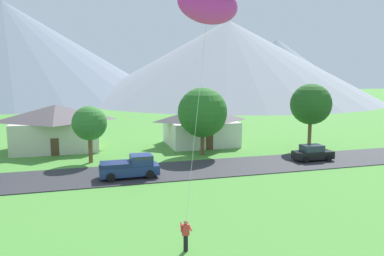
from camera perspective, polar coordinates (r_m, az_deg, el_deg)
road_strip at (r=36.10m, az=-2.75°, el=-6.54°), size 160.00×7.11×0.08m
mountain_far_west_ridge at (r=137.13m, az=5.52°, el=10.21°), size 104.90×104.90×28.43m
mountain_east_ridge at (r=191.15m, az=12.63°, el=9.20°), size 75.17×75.17×26.70m
mountain_far_east_ridge at (r=158.32m, az=-26.67°, el=10.54°), size 122.91×122.91×36.30m
house_leftmost at (r=48.76m, az=-20.04°, el=0.23°), size 10.60×8.04×5.57m
house_left_center at (r=49.18m, az=1.32°, el=0.40°), size 9.29×8.00×4.94m
tree_near_left at (r=42.35m, az=1.62°, el=2.40°), size 5.66×5.66×7.78m
tree_left_of_center at (r=40.23m, az=-15.41°, el=0.68°), size 3.61×3.61×6.00m
tree_right_of_center at (r=47.64m, az=17.72°, el=3.47°), size 4.97×4.97×8.13m
parked_car_black_west_end at (r=42.05m, az=17.95°, el=-3.66°), size 4.24×2.15×1.68m
pickup_truck_navy_west_side at (r=33.88m, az=-9.35°, el=-5.84°), size 5.23×2.38×1.99m
kite_flyer_with_kite at (r=20.22m, az=2.58°, el=18.25°), size 3.88×2.47×13.98m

